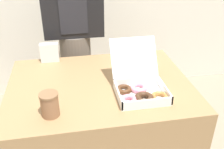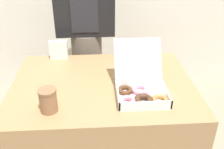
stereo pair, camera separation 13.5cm
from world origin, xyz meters
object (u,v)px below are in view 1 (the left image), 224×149
Objects in this scene: napkin_holder at (50,53)px; person_customer at (74,31)px; donut_box at (139,88)px; coffee_cup at (50,104)px.

napkin_holder is 0.33m from person_customer.
napkin_holder is (-0.49, 0.52, 0.03)m from donut_box.
coffee_cup is 0.62m from napkin_holder.
person_customer reaches higher than coffee_cup.
person_customer reaches higher than napkin_holder.
donut_box is 0.24× the size of person_customer.
donut_box is 3.04× the size of coffee_cup.
donut_box is 2.92× the size of napkin_holder.
napkin_holder is 0.08× the size of person_customer.
coffee_cup is 0.08× the size of person_customer.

